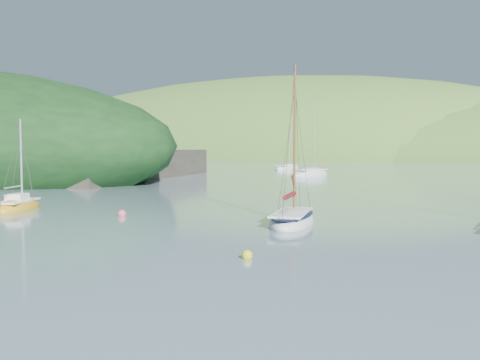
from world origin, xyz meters
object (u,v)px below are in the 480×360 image
at_px(distant_sloop_c, 287,169).
at_px(sailboat_yellow, 18,207).
at_px(daysailer_white, 292,220).
at_px(distant_sloop_a, 310,175).

bearing_deg(distant_sloop_c, sailboat_yellow, -76.87).
xyz_separation_m(daysailer_white, distant_sloop_a, (-12.55, 42.88, -0.02)).
distance_m(sailboat_yellow, distant_sloop_c, 62.03).
height_order(sailboat_yellow, distant_sloop_a, distant_sloop_a).
relative_size(distant_sloop_a, distant_sloop_c, 1.10).
xyz_separation_m(sailboat_yellow, distant_sloop_a, (5.05, 44.23, 0.02)).
height_order(sailboat_yellow, distant_sloop_c, distant_sloop_c).
height_order(daysailer_white, distant_sloop_c, distant_sloop_c).
xyz_separation_m(sailboat_yellow, distant_sloop_c, (-4.57, 61.86, 0.01)).
relative_size(daysailer_white, distant_sloop_a, 0.79).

